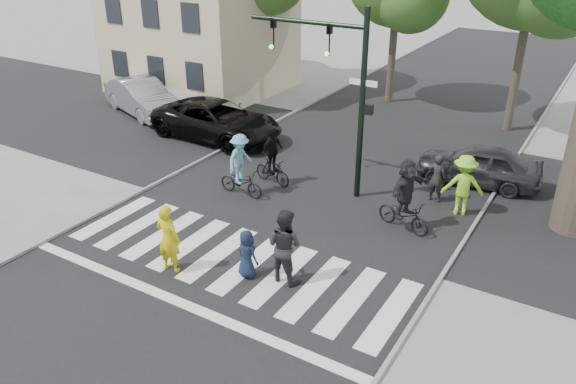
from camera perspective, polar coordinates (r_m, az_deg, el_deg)
name	(u,v)px	position (r m, az deg, el deg)	size (l,w,h in m)	color
ground	(210,277)	(14.58, -7.92, -8.58)	(120.00, 120.00, 0.00)	gray
road_stem	(307,201)	(18.13, 1.94, -0.96)	(10.00, 70.00, 0.01)	black
road_cross	(348,170)	(20.55, 6.07, 2.28)	(70.00, 10.00, 0.01)	black
curb_left	(187,168)	(20.81, -10.25, 2.44)	(0.10, 70.00, 0.10)	gray
curb_right	(463,242)	(16.55, 17.39, -4.89)	(0.10, 70.00, 0.10)	gray
crosswalk	(226,265)	(15.00, -6.34, -7.36)	(10.00, 3.85, 0.01)	silver
traffic_signal	(338,76)	(17.60, 5.12, 11.69)	(4.45, 0.29, 6.00)	black
house	(200,15)	(30.47, -8.97, 17.33)	(8.40, 8.10, 8.82)	#C5B092
pedestrian_woman	(168,239)	(14.56, -12.05, -4.66)	(0.68, 0.45, 1.86)	gold
pedestrian_child	(247,254)	(14.19, -4.19, -6.29)	(0.64, 0.41, 1.30)	#131D35
pedestrian_adult	(284,246)	(13.85, -0.38, -5.46)	(0.96, 0.75, 1.97)	black
cyclist_left	(241,169)	(18.27, -4.84, 2.32)	(1.67, 1.10, 2.10)	black
cyclist_mid	(272,161)	(19.06, -1.60, 3.14)	(1.58, 0.99, 2.00)	black
cyclist_right	(405,199)	(16.45, 11.84, -0.70)	(1.82, 1.69, 2.19)	black
car_suv	(217,120)	(23.40, -7.23, 7.23)	(2.59, 5.61, 1.56)	black
car_silver	(142,97)	(27.22, -14.60, 9.32)	(1.69, 4.85, 1.60)	#9B9B9F
car_grey	(479,165)	(20.16, 18.81, 2.64)	(1.65, 4.10, 1.40)	#2B2A2F
bystander_hivis	(463,185)	(17.78, 17.36, 0.66)	(1.25, 0.72, 1.93)	#92E42B
bystander_dark	(437,178)	(18.45, 14.89, 1.38)	(0.59, 0.38, 1.61)	black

